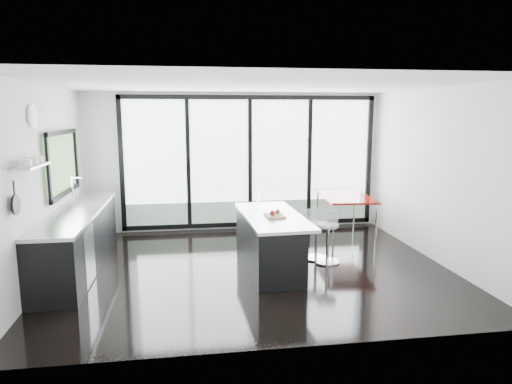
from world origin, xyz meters
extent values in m
cube|color=black|center=(0.00, 0.00, 0.00)|extent=(6.00, 5.00, 0.00)
cube|color=white|center=(0.00, 0.00, 2.80)|extent=(6.00, 5.00, 0.00)
cube|color=silver|center=(0.00, 2.50, 1.40)|extent=(6.00, 0.00, 2.80)
cube|color=white|center=(0.30, 2.47, 1.40)|extent=(5.00, 0.02, 2.50)
cube|color=slate|center=(0.30, 2.43, 0.37)|extent=(5.00, 0.02, 0.44)
cube|color=black|center=(-0.95, 2.43, 1.40)|extent=(0.08, 0.04, 2.50)
cube|color=black|center=(0.30, 2.43, 1.40)|extent=(0.08, 0.04, 2.50)
cube|color=black|center=(1.55, 2.43, 1.40)|extent=(0.08, 0.04, 2.50)
cube|color=silver|center=(0.00, -2.50, 1.40)|extent=(6.00, 0.00, 2.80)
cube|color=silver|center=(-3.00, 0.00, 1.40)|extent=(0.00, 5.00, 2.80)
cube|color=#658E57|center=(-2.97, 0.90, 1.60)|extent=(0.02, 1.60, 0.90)
cube|color=#AAADAF|center=(-2.87, -0.85, 1.75)|extent=(0.25, 0.80, 0.03)
cylinder|color=white|center=(-2.97, -0.30, 2.35)|extent=(0.04, 0.30, 0.30)
cylinder|color=black|center=(-2.94, -1.25, 1.35)|extent=(0.03, 0.24, 0.24)
cube|color=silver|center=(3.00, 0.00, 1.40)|extent=(0.00, 5.00, 2.80)
cube|color=black|center=(-2.67, 0.40, 0.43)|extent=(0.65, 3.20, 0.87)
cube|color=#AAADAF|center=(-2.67, 0.40, 0.90)|extent=(0.69, 3.24, 0.05)
cube|color=#AAADAF|center=(-2.67, 0.90, 0.90)|extent=(0.45, 0.48, 0.06)
cylinder|color=silver|center=(-2.82, 0.90, 1.14)|extent=(0.02, 0.02, 0.44)
cube|color=#AAADAF|center=(-2.36, -0.35, 0.42)|extent=(0.03, 0.60, 0.80)
cube|color=black|center=(0.24, -0.01, 0.40)|extent=(0.76, 2.04, 0.80)
cube|color=#AAADAF|center=(0.31, -0.01, 0.82)|extent=(0.95, 2.10, 0.05)
cube|color=tan|center=(0.32, -0.15, 0.86)|extent=(0.29, 0.38, 0.03)
sphere|color=maroon|center=(0.27, -0.19, 0.91)|extent=(0.09, 0.09, 0.08)
sphere|color=brown|center=(0.37, -0.10, 0.91)|extent=(0.08, 0.08, 0.08)
cylinder|color=silver|center=(0.19, 0.67, 0.97)|extent=(0.07, 0.07, 0.26)
cylinder|color=silver|center=(1.23, 0.06, 0.32)|extent=(0.52, 0.52, 0.65)
cylinder|color=silver|center=(1.10, 0.29, 0.32)|extent=(0.52, 0.52, 0.63)
cube|color=maroon|center=(2.03, 1.53, 0.41)|extent=(1.01, 1.61, 0.83)
camera|label=1|loc=(-0.97, -6.76, 2.39)|focal=32.00mm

